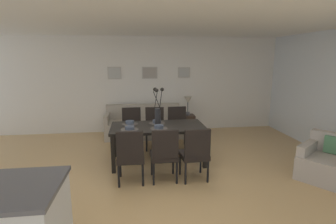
% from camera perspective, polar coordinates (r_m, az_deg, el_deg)
% --- Properties ---
extents(ground_plane, '(9.00, 9.00, 0.00)m').
position_cam_1_polar(ground_plane, '(4.48, -1.11, -15.11)').
color(ground_plane, tan).
extents(back_wall_panel, '(9.00, 0.10, 2.60)m').
position_cam_1_polar(back_wall_panel, '(7.27, -4.04, 6.01)').
color(back_wall_panel, white).
rests_on(back_wall_panel, ground).
extents(ceiling_panel, '(9.00, 7.20, 0.08)m').
position_cam_1_polar(ceiling_panel, '(4.43, -1.87, 19.76)').
color(ceiling_panel, white).
extents(dining_table, '(1.80, 0.92, 0.74)m').
position_cam_1_polar(dining_table, '(5.05, -2.21, -3.88)').
color(dining_table, black).
rests_on(dining_table, ground).
extents(dining_chair_near_left, '(0.45, 0.45, 0.92)m').
position_cam_1_polar(dining_chair_near_left, '(4.26, -8.25, -9.13)').
color(dining_chair_near_left, black).
rests_on(dining_chair_near_left, ground).
extents(dining_chair_near_right, '(0.46, 0.46, 0.92)m').
position_cam_1_polar(dining_chair_near_right, '(5.93, -7.96, -3.12)').
color(dining_chair_near_right, black).
rests_on(dining_chair_near_right, ground).
extents(dining_chair_far_left, '(0.44, 0.44, 0.92)m').
position_cam_1_polar(dining_chair_far_left, '(4.30, -0.81, -8.84)').
color(dining_chair_far_left, black).
rests_on(dining_chair_far_left, ground).
extents(dining_chair_far_right, '(0.47, 0.47, 0.92)m').
position_cam_1_polar(dining_chair_far_right, '(5.92, -2.93, -3.05)').
color(dining_chair_far_right, black).
rests_on(dining_chair_far_right, ground).
extents(dining_chair_mid_left, '(0.47, 0.47, 0.92)m').
position_cam_1_polar(dining_chair_mid_left, '(4.35, 6.00, -8.65)').
color(dining_chair_mid_left, black).
rests_on(dining_chair_mid_left, ground).
extents(dining_chair_mid_right, '(0.46, 0.46, 0.92)m').
position_cam_1_polar(dining_chair_mid_right, '(5.99, 2.17, -2.88)').
color(dining_chair_mid_right, black).
rests_on(dining_chair_mid_right, ground).
extents(centerpiece_vase, '(0.21, 0.23, 0.73)m').
position_cam_1_polar(centerpiece_vase, '(4.96, -2.24, 0.13)').
color(centerpiece_vase, '#232326').
rests_on(centerpiece_vase, dining_table).
extents(placemat_near_left, '(0.32, 0.32, 0.01)m').
position_cam_1_polar(placemat_near_left, '(4.81, -8.42, -3.81)').
color(placemat_near_left, '#4C4742').
rests_on(placemat_near_left, dining_table).
extents(bowl_near_left, '(0.17, 0.17, 0.07)m').
position_cam_1_polar(bowl_near_left, '(4.80, -8.44, -3.39)').
color(bowl_near_left, '#475166').
rests_on(bowl_near_left, dining_table).
extents(placemat_near_right, '(0.32, 0.32, 0.01)m').
position_cam_1_polar(placemat_near_right, '(5.21, -8.37, -2.60)').
color(placemat_near_right, '#4C4742').
rests_on(placemat_near_right, dining_table).
extents(bowl_near_right, '(0.17, 0.17, 0.07)m').
position_cam_1_polar(bowl_near_right, '(5.20, -8.38, -2.20)').
color(bowl_near_right, '#475166').
rests_on(bowl_near_right, dining_table).
extents(placemat_far_left, '(0.32, 0.32, 0.01)m').
position_cam_1_polar(placemat_far_left, '(4.83, -1.99, -3.63)').
color(placemat_far_left, '#4C4742').
rests_on(placemat_far_left, dining_table).
extents(bowl_far_left, '(0.17, 0.17, 0.07)m').
position_cam_1_polar(bowl_far_left, '(4.82, -1.99, -3.20)').
color(bowl_far_left, '#475166').
rests_on(bowl_far_left, dining_table).
extents(placemat_far_right, '(0.32, 0.32, 0.01)m').
position_cam_1_polar(placemat_far_right, '(5.22, -2.43, -2.43)').
color(placemat_far_right, '#4C4742').
rests_on(placemat_far_right, dining_table).
extents(bowl_far_right, '(0.17, 0.17, 0.07)m').
position_cam_1_polar(bowl_far_right, '(5.22, -2.44, -2.04)').
color(bowl_far_right, '#475166').
rests_on(bowl_far_right, dining_table).
extents(sofa, '(1.98, 0.84, 0.80)m').
position_cam_1_polar(sofa, '(6.89, -5.33, -2.95)').
color(sofa, '#A89E8E').
rests_on(sofa, ground).
extents(side_table, '(0.36, 0.36, 0.52)m').
position_cam_1_polar(side_table, '(7.08, 4.30, -2.71)').
color(side_table, '#33261E').
rests_on(side_table, ground).
extents(table_lamp, '(0.22, 0.22, 0.51)m').
position_cam_1_polar(table_lamp, '(6.95, 4.38, 2.35)').
color(table_lamp, '#4C4C51').
rests_on(table_lamp, side_table).
extents(armchair, '(1.12, 1.12, 0.75)m').
position_cam_1_polar(armchair, '(5.22, 31.88, -9.51)').
color(armchair, '#ADA399').
rests_on(armchair, ground).
extents(framed_picture_left, '(0.36, 0.03, 0.33)m').
position_cam_1_polar(framed_picture_left, '(7.18, -11.70, 8.40)').
color(framed_picture_left, '#B2ADA3').
extents(framed_picture_center, '(0.42, 0.03, 0.32)m').
position_cam_1_polar(framed_picture_center, '(7.17, -4.02, 8.61)').
color(framed_picture_center, '#B2ADA3').
extents(framed_picture_right, '(0.33, 0.03, 0.28)m').
position_cam_1_polar(framed_picture_right, '(7.29, 3.55, 8.67)').
color(framed_picture_right, '#B2ADA3').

